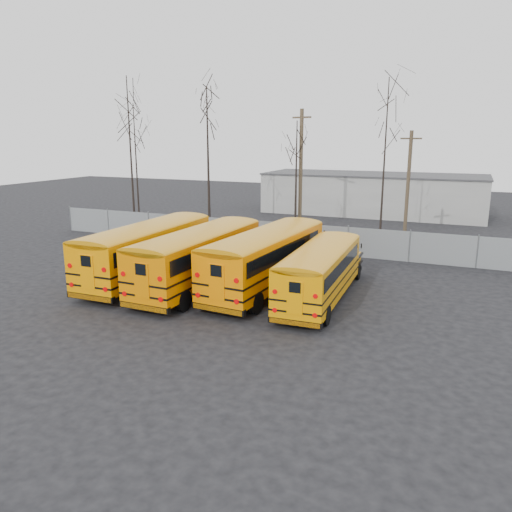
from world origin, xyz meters
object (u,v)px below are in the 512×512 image
at_px(bus_a, 150,246).
at_px(utility_pole_right, 408,188).
at_px(bus_b, 201,253).
at_px(bus_d, 321,268).
at_px(bus_c, 268,254).
at_px(utility_pole_left, 301,171).

bearing_deg(bus_a, utility_pole_right, 49.28).
xyz_separation_m(bus_a, bus_b, (3.38, -0.23, -0.02)).
height_order(bus_b, utility_pole_right, utility_pole_right).
bearing_deg(bus_d, bus_c, 164.72).
bearing_deg(bus_a, bus_d, -0.01).
bearing_deg(utility_pole_right, utility_pole_left, 148.50).
relative_size(bus_b, bus_d, 1.15).
xyz_separation_m(bus_d, utility_pole_left, (-6.52, 16.44, 3.51)).
height_order(bus_a, bus_d, bus_a).
height_order(bus_a, bus_b, bus_a).
distance_m(bus_a, utility_pole_left, 17.21).
relative_size(bus_a, bus_c, 1.00).
xyz_separation_m(bus_a, bus_c, (6.79, 0.86, -0.01)).
bearing_deg(bus_a, utility_pole_left, 77.80).
xyz_separation_m(utility_pole_left, utility_pole_right, (8.74, -2.13, -0.89)).
bearing_deg(utility_pole_right, bus_d, -116.65).
bearing_deg(bus_d, bus_b, -178.84).
height_order(bus_a, utility_pole_right, utility_pole_right).
bearing_deg(utility_pole_left, bus_a, -82.83).
distance_m(bus_d, utility_pole_left, 18.03).
relative_size(bus_b, utility_pole_right, 1.40).
bearing_deg(bus_b, bus_a, 177.67).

